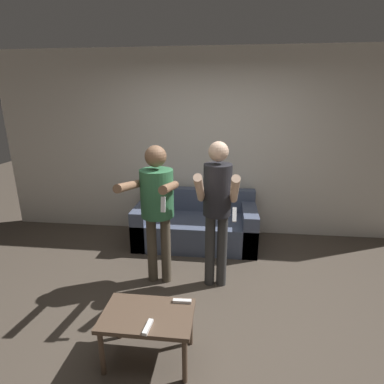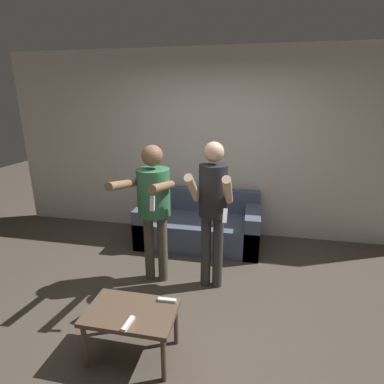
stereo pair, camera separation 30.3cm
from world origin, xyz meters
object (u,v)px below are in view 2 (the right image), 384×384
object	(u,v)px
couch	(199,226)
person_standing_right	(213,203)
coffee_table	(131,316)
remote_near	(128,324)
remote_far	(167,300)
person_standing_left	(153,199)

from	to	relation	value
couch	person_standing_right	distance (m)	1.31
couch	coffee_table	world-z (taller)	couch
remote_near	remote_far	size ratio (longest dim) A/B	1.01
coffee_table	person_standing_left	bearing A→B (deg)	98.01
person_standing_left	couch	bearing A→B (deg)	73.07
person_standing_left	coffee_table	bearing A→B (deg)	-81.99
couch	remote_near	distance (m)	2.27
person_standing_left	person_standing_right	size ratio (longest dim) A/B	0.97
remote_near	coffee_table	bearing A→B (deg)	105.54
couch	person_standing_right	bearing A→B (deg)	-72.96
remote_far	remote_near	bearing A→B (deg)	-123.07
remote_near	remote_far	xyz separation A→B (m)	(0.20, 0.31, 0.00)
coffee_table	remote_far	distance (m)	0.30
couch	remote_near	size ratio (longest dim) A/B	11.10
person_standing_left	remote_far	xyz separation A→B (m)	(0.40, -0.90, -0.55)
person_standing_right	coffee_table	bearing A→B (deg)	-114.62
couch	remote_far	bearing A→B (deg)	-87.73
remote_near	remote_far	distance (m)	0.37
remote_near	remote_far	bearing A→B (deg)	56.93
couch	remote_near	bearing A→B (deg)	-93.21
coffee_table	remote_near	xyz separation A→B (m)	(0.04, -0.15, 0.07)
person_standing_left	remote_near	bearing A→B (deg)	-81.02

